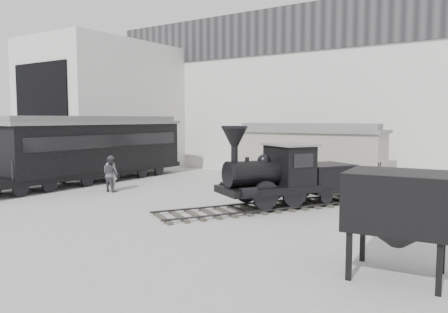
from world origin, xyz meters
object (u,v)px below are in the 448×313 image
Objects in this scene: visitor_a at (111,173)px; visitor_b at (111,174)px; locomotive at (283,178)px; boxcar at (307,153)px; passenger_coach at (95,148)px; coal_hopper at (398,209)px.

visitor_b reaches higher than visitor_a.
boxcar is (-1.59, 6.32, 0.58)m from locomotive.
passenger_coach reaches higher than coal_hopper.
visitor_a is at bearing 157.61° from coal_hopper.
passenger_coach is (-10.96, -5.73, 0.16)m from boxcar.
boxcar is at bearing -134.85° from visitor_b.
locomotive is 3.67× the size of coal_hopper.
passenger_coach is 19.51m from coal_hopper.
passenger_coach is at bearing -151.27° from locomotive.
passenger_coach is 3.72m from visitor_a.
passenger_coach is 7.38× the size of visitor_a.
coal_hopper is at bearing -13.35° from locomotive.
boxcar is 0.64× the size of passenger_coach.
boxcar is at bearing 135.51° from locomotive.
passenger_coach is at bearing -153.31° from boxcar.
locomotive is 1.08× the size of boxcar.
visitor_a is (-9.38, -1.03, -0.33)m from locomotive.
boxcar is 10.76m from visitor_a.
locomotive is 9.20m from visitor_b.
visitor_b is 15.66m from coal_hopper.
passenger_coach reaches higher than visitor_b.
boxcar reaches higher than visitor_b.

